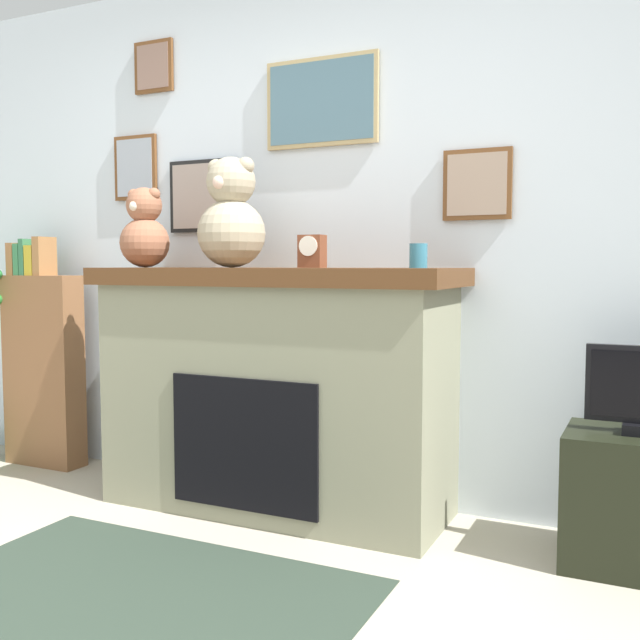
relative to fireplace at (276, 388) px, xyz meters
The scene contains 8 objects.
back_wall 0.81m from the fireplace, 90.95° to the left, with size 5.20×0.15×2.60m.
fireplace is the anchor object (origin of this frame).
bookshelf 1.56m from the fireplace, behind, with size 0.48×0.16×1.30m.
area_rug 1.12m from the fireplace, 90.00° to the right, with size 1.57×0.92×0.01m, color #2B382E.
candle_jar 0.92m from the fireplace, ahead, with size 0.08×0.08×0.10m, color teal.
mantel_clock 0.66m from the fireplace, ahead, with size 0.11×0.08×0.15m.
teddy_bear_tan 1.04m from the fireplace, behind, with size 0.25×0.25×0.40m.
teddy_bear_cream 0.82m from the fireplace, behind, with size 0.32×0.32×0.51m.
Camera 1 is at (1.59, -1.24, 1.14)m, focal length 40.25 mm.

